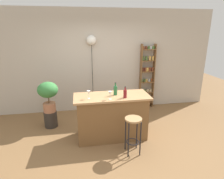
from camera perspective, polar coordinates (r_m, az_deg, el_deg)
name	(u,v)px	position (r m, az deg, el deg)	size (l,w,h in m)	color
ground	(114,144)	(4.13, 0.66, -15.79)	(12.00, 12.00, 0.00)	brown
back_wall	(102,61)	(5.45, -3.10, 8.35)	(6.40, 0.10, 2.80)	#BCB2A3
kitchen_counter	(112,116)	(4.15, -0.08, -7.99)	(1.56, 0.66, 0.95)	brown
bar_stool	(133,128)	(3.64, 6.28, -11.22)	(0.31, 0.31, 0.72)	black
spice_shelf	(147,76)	(5.69, 10.36, 4.06)	(0.41, 0.17, 1.88)	brown
plant_stool	(51,119)	(4.91, -17.70, -8.32)	(0.31, 0.31, 0.39)	#2D2823
potted_plant	(48,93)	(4.67, -18.44, -1.08)	(0.46, 0.42, 0.73)	#A86B4C
bottle_wine_red	(115,90)	(3.99, 1.02, -0.21)	(0.08, 0.08, 0.27)	#236638
bottle_olive_oil	(125,93)	(3.83, 3.91, -1.19)	(0.07, 0.07, 0.23)	maroon
wine_glass_left	(110,94)	(3.73, -0.57, -1.20)	(0.07, 0.07, 0.16)	silver
wine_glass_center	(89,93)	(3.79, -6.95, -1.01)	(0.07, 0.07, 0.16)	silver
pendant_globe_light	(91,41)	(5.25, -6.14, 14.17)	(0.26, 0.26, 2.11)	black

